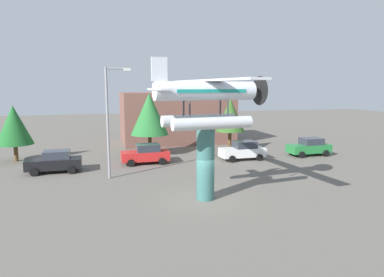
% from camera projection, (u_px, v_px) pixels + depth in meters
% --- Properties ---
extents(ground_plane, '(140.00, 140.00, 0.00)m').
position_uv_depth(ground_plane, '(205.00, 199.00, 20.97)').
color(ground_plane, '#605B54').
extents(display_pedestal, '(1.10, 1.10, 4.40)m').
position_uv_depth(display_pedestal, '(205.00, 164.00, 20.64)').
color(display_pedestal, '#386B66').
rests_on(display_pedestal, ground).
extents(floatplane_monument, '(7.02, 10.46, 4.00)m').
position_uv_depth(floatplane_monument, '(208.00, 99.00, 20.10)').
color(floatplane_monument, silver).
rests_on(floatplane_monument, display_pedestal).
extents(car_near_black, '(4.20, 2.02, 1.76)m').
position_uv_depth(car_near_black, '(55.00, 162.00, 27.33)').
color(car_near_black, black).
rests_on(car_near_black, ground).
extents(car_mid_red, '(4.20, 2.02, 1.76)m').
position_uv_depth(car_mid_red, '(146.00, 154.00, 30.45)').
color(car_mid_red, red).
rests_on(car_mid_red, ground).
extents(car_far_white, '(4.20, 2.02, 1.76)m').
position_uv_depth(car_far_white, '(243.00, 150.00, 32.11)').
color(car_far_white, white).
rests_on(car_far_white, ground).
extents(car_distant_green, '(4.20, 2.02, 1.76)m').
position_uv_depth(car_distant_green, '(309.00, 147.00, 34.05)').
color(car_distant_green, '#237A38').
rests_on(car_distant_green, ground).
extents(streetlight_primary, '(1.84, 0.28, 8.19)m').
position_uv_depth(streetlight_primary, '(110.00, 115.00, 25.05)').
color(streetlight_primary, gray).
rests_on(streetlight_primary, ground).
extents(storefront_building, '(13.21, 7.52, 6.09)m').
position_uv_depth(storefront_building, '(176.00, 117.00, 42.34)').
color(storefront_building, brown).
rests_on(storefront_building, ground).
extents(tree_west, '(3.23, 3.23, 5.15)m').
position_uv_depth(tree_west, '(14.00, 125.00, 31.08)').
color(tree_west, brown).
rests_on(tree_west, ground).
extents(tree_east, '(3.70, 3.70, 6.19)m').
position_uv_depth(tree_east, '(149.00, 114.00, 33.74)').
color(tree_east, brown).
rests_on(tree_east, ground).
extents(tree_center_back, '(3.07, 3.07, 5.57)m').
position_uv_depth(tree_center_back, '(230.00, 115.00, 35.82)').
color(tree_center_back, brown).
rests_on(tree_center_back, ground).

